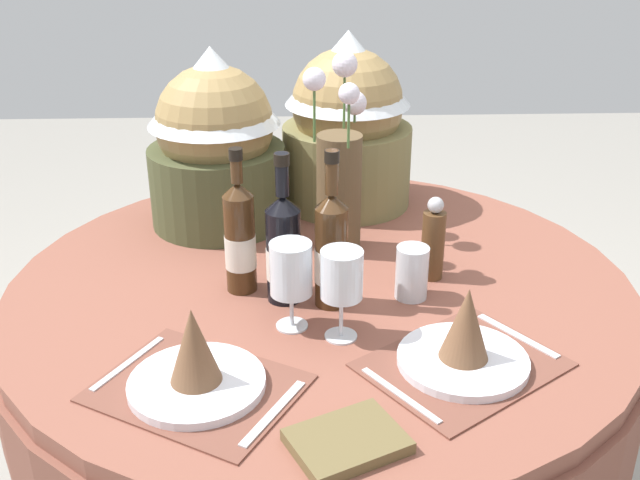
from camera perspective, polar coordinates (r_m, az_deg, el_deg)
dining_table at (r=1.75m, az=0.04°, el=-7.30°), size 1.41×1.41×0.73m
place_setting_left at (r=1.31m, az=-9.51°, el=-9.54°), size 0.42×0.39×0.16m
place_setting_right at (r=1.38m, az=10.99°, el=-7.82°), size 0.43×0.41×0.16m
flower_vase at (r=1.75m, az=1.50°, el=4.86°), size 0.15×0.25×0.46m
wine_bottle_left at (r=1.52m, az=0.87°, el=-0.75°), size 0.07×0.07×0.34m
wine_bottle_centre at (r=1.54m, az=-2.80°, el=-0.60°), size 0.07×0.07×0.33m
wine_bottle_right at (r=1.58m, az=-6.16°, el=0.20°), size 0.07×0.07×0.32m
wine_glass_left at (r=1.44m, az=-2.24°, el=-2.33°), size 0.08×0.08×0.18m
wine_glass_right at (r=1.40m, az=1.67°, el=-2.80°), size 0.08×0.08×0.19m
tumbler_near_left at (r=1.59m, az=7.04°, el=-2.48°), size 0.07×0.07×0.12m
pepper_mill at (r=1.66m, az=8.67°, el=-0.14°), size 0.05×0.05×0.19m
book_on_table at (r=1.20m, az=2.10°, el=-15.15°), size 0.21×0.19×0.02m
gift_tub_back_left at (r=1.90m, az=-8.03°, el=7.98°), size 0.35×0.35×0.46m
gift_tub_back_centre at (r=2.01m, az=2.10°, el=9.42°), size 0.35×0.35×0.47m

